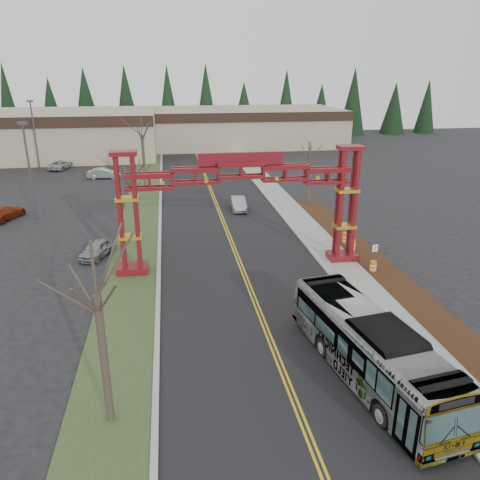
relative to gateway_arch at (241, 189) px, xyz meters
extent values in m
plane|color=black|center=(0.00, -18.00, -5.98)|extent=(200.00, 200.00, 0.00)
cube|color=black|center=(0.00, 7.00, -5.97)|extent=(12.00, 110.00, 0.02)
cube|color=gold|center=(-0.12, 7.00, -5.96)|extent=(0.12, 100.00, 0.01)
cube|color=gold|center=(0.12, 7.00, -5.96)|extent=(0.12, 100.00, 0.01)
cube|color=#A8A8A3|center=(6.15, 7.00, -5.91)|extent=(0.30, 110.00, 0.15)
cube|color=gray|center=(7.60, 7.00, -5.91)|extent=(2.60, 110.00, 0.14)
cube|color=black|center=(10.20, -8.00, -5.92)|extent=(2.60, 50.00, 0.12)
cube|color=#304924|center=(-8.00, 7.00, -5.94)|extent=(4.00, 110.00, 0.08)
cube|color=#A8A8A3|center=(-6.15, 7.00, -5.91)|extent=(0.30, 110.00, 0.15)
cube|color=#580E0B|center=(-8.00, 0.00, -5.68)|extent=(2.20, 1.60, 0.60)
cube|color=#580E0B|center=(-8.55, -0.35, -1.38)|extent=(0.28, 0.28, 8.00)
cube|color=#580E0B|center=(-7.45, -0.35, -1.38)|extent=(0.28, 0.28, 8.00)
cube|color=#580E0B|center=(-8.55, 0.35, -1.38)|extent=(0.28, 0.28, 8.00)
cube|color=#580E0B|center=(-7.45, 0.35, -1.38)|extent=(0.28, 0.28, 8.00)
cube|color=gold|center=(-8.00, 0.00, -3.18)|extent=(1.60, 1.10, 0.22)
cube|color=gold|center=(-8.00, 0.00, -0.38)|extent=(1.60, 1.10, 0.22)
cube|color=#580E0B|center=(-8.00, 0.00, 2.77)|extent=(1.80, 1.20, 0.30)
cube|color=#580E0B|center=(8.00, 0.00, -5.68)|extent=(2.20, 1.60, 0.60)
cube|color=#580E0B|center=(7.45, -0.35, -1.38)|extent=(0.28, 0.28, 8.00)
cube|color=#580E0B|center=(8.55, -0.35, -1.38)|extent=(0.28, 0.28, 8.00)
cube|color=#580E0B|center=(7.45, 0.35, -1.38)|extent=(0.28, 0.28, 8.00)
cube|color=#580E0B|center=(8.55, 0.35, -1.38)|extent=(0.28, 0.28, 8.00)
cube|color=gold|center=(8.00, 0.00, -3.18)|extent=(1.60, 1.10, 0.22)
cube|color=gold|center=(8.00, 0.00, -0.38)|extent=(1.60, 1.10, 0.22)
cube|color=#580E0B|center=(8.00, 0.00, 2.77)|extent=(1.80, 1.20, 0.30)
cube|color=#580E0B|center=(0.00, 0.00, 1.52)|extent=(16.00, 0.90, 1.00)
cube|color=#580E0B|center=(0.00, 0.00, 0.62)|extent=(16.00, 0.90, 0.60)
cube|color=maroon|center=(0.00, 0.00, 2.17)|extent=(6.00, 0.25, 0.90)
cube|color=tan|center=(-30.00, 54.00, -2.23)|extent=(46.00, 22.00, 7.50)
cube|color=tan|center=(10.00, 62.00, -2.48)|extent=(38.00, 20.00, 7.00)
cube|color=black|center=(10.00, 51.90, 0.22)|extent=(38.00, 0.40, 1.60)
cone|color=black|center=(-38.00, 74.00, 0.52)|extent=(5.60, 5.60, 13.00)
cylinder|color=#382D26|center=(-38.00, 74.00, -5.18)|extent=(0.80, 0.80, 1.60)
cone|color=black|center=(-29.50, 74.00, 0.52)|extent=(5.60, 5.60, 13.00)
cylinder|color=#382D26|center=(-29.50, 74.00, -5.18)|extent=(0.80, 0.80, 1.60)
cone|color=black|center=(-21.00, 74.00, 0.52)|extent=(5.60, 5.60, 13.00)
cylinder|color=#382D26|center=(-21.00, 74.00, -5.18)|extent=(0.80, 0.80, 1.60)
cone|color=black|center=(-12.50, 74.00, 0.52)|extent=(5.60, 5.60, 13.00)
cylinder|color=#382D26|center=(-12.50, 74.00, -5.18)|extent=(0.80, 0.80, 1.60)
cone|color=black|center=(-4.00, 74.00, 0.52)|extent=(5.60, 5.60, 13.00)
cylinder|color=#382D26|center=(-4.00, 74.00, -5.18)|extent=(0.80, 0.80, 1.60)
cone|color=black|center=(4.50, 74.00, 0.52)|extent=(5.60, 5.60, 13.00)
cylinder|color=#382D26|center=(4.50, 74.00, -5.18)|extent=(0.80, 0.80, 1.60)
cone|color=black|center=(13.00, 74.00, 0.52)|extent=(5.60, 5.60, 13.00)
cylinder|color=#382D26|center=(13.00, 74.00, -5.18)|extent=(0.80, 0.80, 1.60)
cone|color=black|center=(21.50, 74.00, 0.52)|extent=(5.60, 5.60, 13.00)
cylinder|color=#382D26|center=(21.50, 74.00, -5.18)|extent=(0.80, 0.80, 1.60)
cone|color=black|center=(30.00, 74.00, 0.52)|extent=(5.60, 5.60, 13.00)
cylinder|color=#382D26|center=(30.00, 74.00, -5.18)|extent=(0.80, 0.80, 1.60)
cone|color=black|center=(38.50, 74.00, 0.52)|extent=(5.60, 5.60, 13.00)
cylinder|color=#382D26|center=(38.50, 74.00, -5.18)|extent=(0.80, 0.80, 1.60)
cone|color=black|center=(47.00, 74.00, 0.52)|extent=(5.60, 5.60, 13.00)
cylinder|color=#382D26|center=(47.00, 74.00, -5.18)|extent=(0.80, 0.80, 1.60)
cone|color=black|center=(55.50, 74.00, 0.52)|extent=(5.60, 5.60, 13.00)
cylinder|color=#382D26|center=(55.50, 74.00, -5.18)|extent=(0.80, 0.80, 1.60)
imported|color=#B7BABF|center=(3.90, -14.42, -4.36)|extent=(4.46, 11.92, 3.24)
imported|color=#A5A8AD|center=(2.10, 15.20, -5.29)|extent=(1.64, 4.25, 1.38)
imported|color=gray|center=(-11.00, 3.61, -5.32)|extent=(2.93, 4.16, 1.32)
imported|color=#903414|center=(-21.50, 15.19, -5.25)|extent=(3.69, 5.46, 1.47)
imported|color=#A7A9AE|center=(-13.89, 33.34, -5.26)|extent=(4.41, 1.55, 1.45)
imported|color=silver|center=(-21.13, 40.89, -5.30)|extent=(3.28, 5.30, 1.37)
cylinder|color=#382D26|center=(-8.00, -15.61, -3.03)|extent=(0.33, 0.33, 5.90)
cylinder|color=#382D26|center=(-8.00, -15.61, 0.96)|extent=(0.13, 0.13, 2.29)
cylinder|color=#382D26|center=(-8.00, 6.48, -3.24)|extent=(0.32, 0.32, 5.49)
cylinder|color=#382D26|center=(-8.00, 6.48, 0.52)|extent=(0.12, 0.12, 2.21)
cylinder|color=#382D26|center=(-8.00, 25.77, -2.63)|extent=(0.35, 0.35, 6.70)
cylinder|color=#382D26|center=(-8.00, 25.77, 1.81)|extent=(0.13, 0.13, 2.40)
cylinder|color=#382D26|center=(10.00, 16.22, -3.52)|extent=(0.30, 0.30, 4.92)
cylinder|color=#382D26|center=(10.00, 16.22, -0.13)|extent=(0.11, 0.11, 2.04)
cylinder|color=#3F3F44|center=(-18.38, 15.14, -1.36)|extent=(0.21, 0.21, 9.24)
cube|color=#3F3F44|center=(-18.38, 15.14, 3.36)|extent=(0.82, 0.41, 0.26)
cylinder|color=#3F3F44|center=(-24.20, 41.17, -1.09)|extent=(0.22, 0.22, 9.79)
cube|color=#3F3F44|center=(-24.20, 41.17, 3.92)|extent=(0.87, 0.44, 0.27)
cylinder|color=#3F3F44|center=(9.60, -2.24, -4.97)|extent=(0.06, 0.06, 2.02)
cube|color=white|center=(9.60, -2.24, -4.24)|extent=(0.46, 0.12, 0.55)
cylinder|color=orange|center=(9.39, -2.65, -5.53)|extent=(0.47, 0.47, 0.90)
cylinder|color=white|center=(9.39, -2.65, -5.40)|extent=(0.49, 0.49, 0.11)
cylinder|color=white|center=(9.39, -2.65, -5.67)|extent=(0.49, 0.49, 0.11)
cylinder|color=orange|center=(9.33, 1.45, -5.43)|extent=(0.57, 0.57, 1.10)
cylinder|color=white|center=(9.33, 1.45, -5.26)|extent=(0.60, 0.60, 0.13)
cylinder|color=white|center=(9.33, 1.45, -5.60)|extent=(0.60, 0.60, 0.13)
cylinder|color=orange|center=(9.55, 3.35, -5.47)|extent=(0.54, 0.54, 1.03)
cylinder|color=white|center=(9.55, 3.35, -5.31)|extent=(0.56, 0.56, 0.12)
cylinder|color=white|center=(9.55, 3.35, -5.62)|extent=(0.56, 0.56, 0.12)
camera|label=1|loc=(-5.03, -32.28, 7.95)|focal=35.00mm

